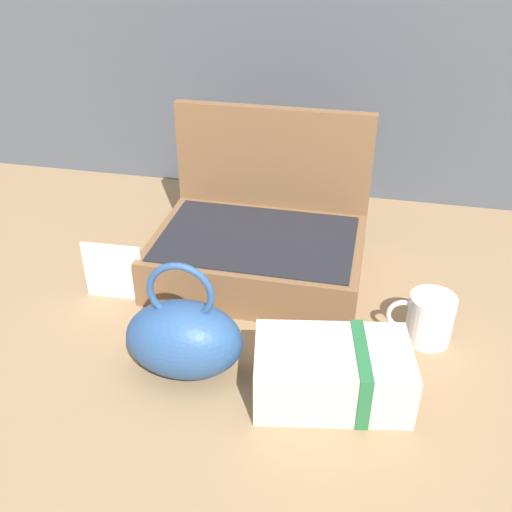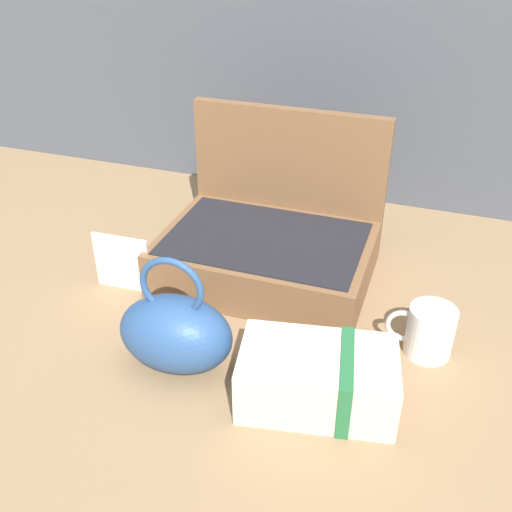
{
  "view_description": "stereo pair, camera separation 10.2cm",
  "coord_description": "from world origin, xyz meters",
  "px_view_note": "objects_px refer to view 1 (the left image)",
  "views": [
    {
      "loc": [
        0.16,
        -0.87,
        0.68
      ],
      "look_at": [
        -0.03,
        -0.02,
        0.14
      ],
      "focal_mm": 41.12,
      "sensor_mm": 36.0,
      "label": 1
    },
    {
      "loc": [
        0.26,
        -0.84,
        0.68
      ],
      "look_at": [
        -0.03,
        -0.02,
        0.14
      ],
      "focal_mm": 41.12,
      "sensor_mm": 36.0,
      "label": 2
    }
  ],
  "objects_px": {
    "open_suitcase": "(261,241)",
    "info_card_left": "(114,272)",
    "teal_pouch_handbag": "(184,338)",
    "coffee_mug": "(428,318)",
    "cream_toiletry_bag": "(334,373)"
  },
  "relations": [
    {
      "from": "coffee_mug",
      "to": "open_suitcase",
      "type": "bearing_deg",
      "value": 154.94
    },
    {
      "from": "teal_pouch_handbag",
      "to": "coffee_mug",
      "type": "xyz_separation_m",
      "value": [
        0.39,
        0.17,
        -0.02
      ]
    },
    {
      "from": "teal_pouch_handbag",
      "to": "info_card_left",
      "type": "relative_size",
      "value": 1.79
    },
    {
      "from": "info_card_left",
      "to": "cream_toiletry_bag",
      "type": "bearing_deg",
      "value": -23.67
    },
    {
      "from": "teal_pouch_handbag",
      "to": "coffee_mug",
      "type": "relative_size",
      "value": 1.83
    },
    {
      "from": "open_suitcase",
      "to": "cream_toiletry_bag",
      "type": "xyz_separation_m",
      "value": [
        0.19,
        -0.33,
        -0.02
      ]
    },
    {
      "from": "open_suitcase",
      "to": "info_card_left",
      "type": "height_order",
      "value": "open_suitcase"
    },
    {
      "from": "cream_toiletry_bag",
      "to": "info_card_left",
      "type": "distance_m",
      "value": 0.48
    },
    {
      "from": "coffee_mug",
      "to": "info_card_left",
      "type": "distance_m",
      "value": 0.59
    },
    {
      "from": "cream_toiletry_bag",
      "to": "info_card_left",
      "type": "relative_size",
      "value": 2.19
    },
    {
      "from": "open_suitcase",
      "to": "info_card_left",
      "type": "bearing_deg",
      "value": -148.87
    },
    {
      "from": "cream_toiletry_bag",
      "to": "info_card_left",
      "type": "bearing_deg",
      "value": 158.4
    },
    {
      "from": "open_suitcase",
      "to": "info_card_left",
      "type": "xyz_separation_m",
      "value": [
        -0.26,
        -0.16,
        -0.01
      ]
    },
    {
      "from": "open_suitcase",
      "to": "teal_pouch_handbag",
      "type": "bearing_deg",
      "value": -99.99
    },
    {
      "from": "coffee_mug",
      "to": "info_card_left",
      "type": "height_order",
      "value": "info_card_left"
    }
  ]
}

